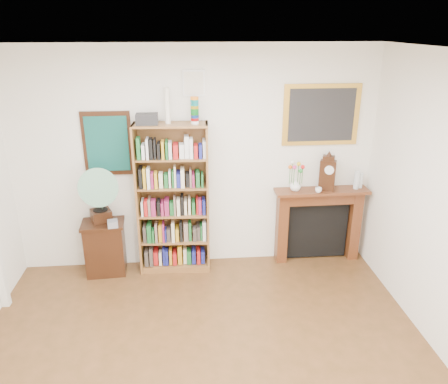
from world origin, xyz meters
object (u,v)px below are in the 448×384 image
(fireplace, at_px, (318,218))
(flower_vase, at_px, (295,185))
(bottle_right, at_px, (360,180))
(gramophone, at_px, (96,192))
(cd_stack, at_px, (113,224))
(bottle_left, at_px, (357,180))
(teacup, at_px, (318,190))
(mantel_clock, at_px, (327,174))
(side_cabinet, at_px, (105,248))
(bookshelf, at_px, (173,192))

(fireplace, xyz_separation_m, flower_vase, (-0.35, -0.05, 0.50))
(fireplace, distance_m, bottle_right, 0.73)
(gramophone, relative_size, cd_stack, 6.30)
(fireplace, bearing_deg, bottle_right, -2.85)
(gramophone, distance_m, bottle_left, 3.24)
(cd_stack, bearing_deg, teacup, 2.39)
(cd_stack, relative_size, bottle_right, 0.60)
(gramophone, xyz_separation_m, cd_stack, (0.17, -0.06, -0.39))
(cd_stack, bearing_deg, bottle_left, 3.77)
(mantel_clock, distance_m, teacup, 0.24)
(side_cabinet, height_order, cd_stack, cd_stack)
(gramophone, bearing_deg, fireplace, -18.82)
(fireplace, relative_size, bottle_left, 5.02)
(bookshelf, bearing_deg, teacup, 1.11)
(gramophone, bearing_deg, bookshelf, -16.33)
(gramophone, distance_m, bottle_right, 3.30)
(teacup, distance_m, bottle_right, 0.60)
(cd_stack, bearing_deg, mantel_clock, 3.97)
(flower_vase, height_order, teacup, flower_vase)
(side_cabinet, height_order, bottle_left, bottle_left)
(bookshelf, xyz_separation_m, gramophone, (-0.90, -0.10, 0.06))
(side_cabinet, relative_size, bottle_left, 2.92)
(mantel_clock, relative_size, flower_vase, 3.08)
(mantel_clock, xyz_separation_m, bottle_left, (0.40, 0.02, -0.10))
(teacup, bearing_deg, fireplace, 61.72)
(mantel_clock, distance_m, bottle_left, 0.41)
(bookshelf, distance_m, cd_stack, 0.82)
(cd_stack, bearing_deg, bookshelf, 12.42)
(fireplace, bearing_deg, flower_vase, -171.96)
(side_cabinet, xyz_separation_m, bottle_right, (3.28, 0.10, 0.76))
(side_cabinet, distance_m, bottle_right, 3.37)
(bottle_right, bearing_deg, cd_stack, -175.83)
(bookshelf, height_order, gramophone, bookshelf)
(fireplace, distance_m, bottle_left, 0.71)
(bottle_left, relative_size, bottle_right, 1.20)
(side_cabinet, bearing_deg, gramophone, -108.35)
(bookshelf, height_order, bottle_right, bookshelf)
(gramophone, relative_size, teacup, 9.08)
(side_cabinet, bearing_deg, teacup, -4.17)
(bookshelf, xyz_separation_m, bottle_left, (2.33, 0.04, 0.07))
(flower_vase, distance_m, teacup, 0.29)
(side_cabinet, distance_m, teacup, 2.78)
(mantel_clock, relative_size, teacup, 5.43)
(bookshelf, bearing_deg, flower_vase, 4.14)
(teacup, bearing_deg, bottle_right, 11.79)
(mantel_clock, bearing_deg, bookshelf, -155.86)
(gramophone, height_order, bottle_right, gramophone)
(cd_stack, xyz_separation_m, bottle_left, (3.07, 0.20, 0.39))
(bottle_left, bearing_deg, mantel_clock, -177.58)
(bottle_left, height_order, bottle_right, bottle_left)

